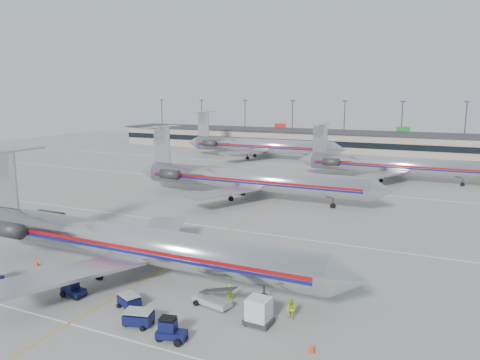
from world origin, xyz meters
The scene contains 18 objects.
ground centered at (0.00, 0.00, 0.00)m, with size 260.00×260.00×0.00m, color gray.
apron_markings centered at (0.00, 10.00, 0.01)m, with size 160.00×0.15×0.02m, color silver.
terminal centered at (0.00, 97.97, 3.16)m, with size 162.00×17.00×6.25m.
light_mast_row centered at (0.00, 112.00, 8.58)m, with size 163.60×0.40×15.28m.
jet_foreground centered at (-2.04, -8.05, 3.34)m, with size 43.96×25.88×11.51m.
jet_second_row centered at (-5.43, 27.09, 3.43)m, with size 45.18×26.60×11.83m.
jet_third_row centered at (14.18, 54.92, 3.28)m, with size 41.31×25.41×11.29m.
jet_back_row centered at (-23.34, 73.59, 3.66)m, with size 46.07×28.34×12.60m.
tug_center centered at (-3.40, -14.20, 0.79)m, with size 2.25×1.30×1.74m.
tug_right centered at (8.43, -16.81, 0.79)m, with size 2.32×1.51×1.74m.
cart_inner centered at (5.01, -15.95, 0.63)m, with size 2.40×1.94×1.19m.
cart_outer centered at (2.35, -13.73, 0.57)m, with size 2.24×1.94×1.07m.
uld_container centered at (13.21, -11.91, 1.08)m, with size 2.12×1.80×2.15m.
belt_loader centered at (8.53, -10.67, 0.57)m, with size 4.16×1.91×2.14m.
ramp_worker_near centered at (9.41, -9.19, 0.77)m, with size 0.56×0.37×1.54m, color #8DDA14.
ramp_worker_far centered at (15.17, -10.08, 0.83)m, with size 0.81×0.63×1.67m, color #A7CA13.
cone_right centered at (18.04, -13.92, 0.31)m, with size 0.45×0.45×0.61m, color red.
cone_left centered at (-12.20, -10.23, 0.29)m, with size 0.42×0.42×0.57m, color red.
Camera 1 is at (26.08, -42.46, 17.35)m, focal length 35.00 mm.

